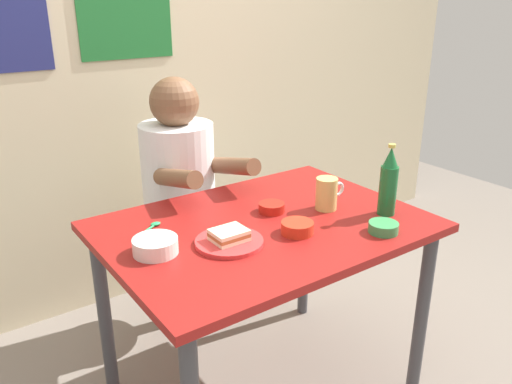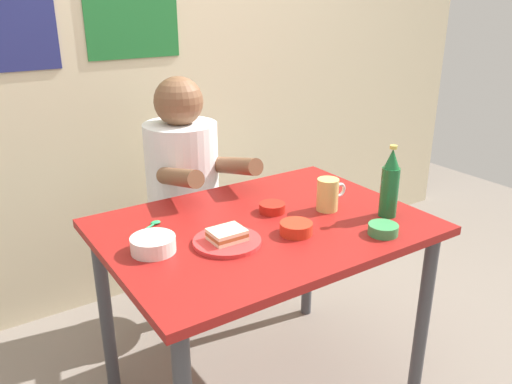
% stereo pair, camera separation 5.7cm
% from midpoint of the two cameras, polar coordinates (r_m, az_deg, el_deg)
% --- Properties ---
extents(wall_back, '(4.40, 0.09, 2.60)m').
position_cam_midpoint_polar(wall_back, '(2.58, -12.19, 16.40)').
color(wall_back, beige).
rests_on(wall_back, ground).
extents(dining_table, '(1.10, 0.80, 0.74)m').
position_cam_midpoint_polar(dining_table, '(1.85, 1.75, -6.08)').
color(dining_table, maroon).
rests_on(dining_table, ground).
extents(stool, '(0.34, 0.34, 0.45)m').
position_cam_midpoint_polar(stool, '(2.47, -6.99, -6.68)').
color(stool, '#4C4C51').
rests_on(stool, ground).
extents(person_seated, '(0.33, 0.56, 0.72)m').
position_cam_midpoint_polar(person_seated, '(2.29, -7.32, 2.47)').
color(person_seated, white).
rests_on(person_seated, stool).
extents(plate_orange, '(0.22, 0.22, 0.01)m').
position_cam_midpoint_polar(plate_orange, '(1.66, -2.22, -5.48)').
color(plate_orange, red).
rests_on(plate_orange, dining_table).
extents(sandwich, '(0.11, 0.09, 0.04)m').
position_cam_midpoint_polar(sandwich, '(1.65, -2.23, -4.71)').
color(sandwich, beige).
rests_on(sandwich, plate_orange).
extents(beer_mug, '(0.13, 0.08, 0.12)m').
position_cam_midpoint_polar(beer_mug, '(1.92, 8.80, -0.26)').
color(beer_mug, '#D1BC66').
rests_on(beer_mug, dining_table).
extents(beer_bottle, '(0.06, 0.06, 0.26)m').
position_cam_midpoint_polar(beer_bottle, '(1.89, 15.38, 0.79)').
color(beer_bottle, '#19602D').
rests_on(beer_bottle, dining_table).
extents(dip_bowl_green, '(0.10, 0.10, 0.03)m').
position_cam_midpoint_polar(dip_bowl_green, '(1.78, 14.74, -3.96)').
color(dip_bowl_green, '#388C4C').
rests_on(dip_bowl_green, dining_table).
extents(sambal_bowl_red, '(0.10, 0.10, 0.03)m').
position_cam_midpoint_polar(sambal_bowl_red, '(1.89, 2.66, -1.70)').
color(sambal_bowl_red, '#B21E14').
rests_on(sambal_bowl_red, dining_table).
extents(sauce_bowl_chili, '(0.11, 0.11, 0.04)m').
position_cam_midpoint_polar(sauce_bowl_chili, '(1.73, 5.40, -3.94)').
color(sauce_bowl_chili, red).
rests_on(sauce_bowl_chili, dining_table).
extents(rice_bowl_white, '(0.14, 0.14, 0.05)m').
position_cam_midpoint_polar(rice_bowl_white, '(1.63, -10.29, -5.62)').
color(rice_bowl_white, silver).
rests_on(rice_bowl_white, dining_table).
extents(spoon, '(0.11, 0.07, 0.01)m').
position_cam_midpoint_polar(spoon, '(1.81, -10.53, -3.62)').
color(spoon, '#26A559').
rests_on(spoon, dining_table).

